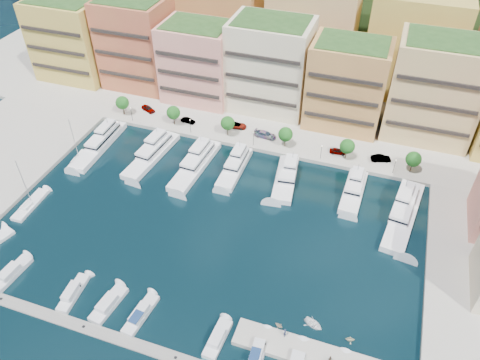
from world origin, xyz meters
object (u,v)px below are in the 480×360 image
Objects in this scene: tree_5 at (414,159)px; sailboat_2 at (79,161)px; tree_2 at (228,123)px; sailboat_1 at (30,205)px; cruiser_6 at (217,339)px; tree_4 at (347,146)px; yacht_0 at (101,142)px; tender_2 at (313,324)px; car_3 at (265,134)px; yacht_3 at (235,165)px; tree_0 at (122,103)px; lamppost_4 at (395,164)px; cruiser_4 at (140,315)px; yacht_5 at (354,189)px; yacht_6 at (404,211)px; cruiser_0 at (11,274)px; tree_1 at (173,113)px; tree_3 at (286,134)px; lamppost_0 at (131,112)px; tender_1 at (279,325)px; yacht_4 at (286,177)px; car_4 at (338,151)px; car_5 at (381,158)px; lamppost_2 at (253,136)px; yacht_1 at (153,153)px; yacht_2 at (196,162)px; car_1 at (188,121)px; person_0 at (285,333)px; cruiser_3 at (108,304)px; tender_3 at (350,339)px; car_0 at (148,109)px; lamppost_1 at (190,124)px; lamppost_3 at (321,150)px; cruiser_2 at (73,293)px; person_1 at (330,359)px; cruiser_7 at (258,352)px.

sailboat_2 reaches higher than tree_5.
tree_2 is 0.43× the size of sailboat_1.
tree_4 is at bearing 77.84° from cruiser_6.
yacht_0 is 74.12m from tender_2.
car_3 is (40.61, 16.84, 0.65)m from yacht_0.
yacht_3 reaches higher than tender_2.
sailboat_1 reaches higher than tree_0.
lamppost_4 is 68.46m from cruiser_4.
yacht_0 is at bearing -170.63° from lamppost_4.
tree_5 is 0.61× the size of cruiser_4.
cruiser_4 is at bearing -124.03° from yacht_5.
tree_4 is 22.28m from yacht_6.
cruiser_0 is at bearing -133.95° from tree_4.
tree_1 and tree_3 have the same top height.
lamppost_0 is 0.19× the size of yacht_0.
lamppost_0 is (-12.00, -2.30, -0.92)m from tree_1.
cruiser_0 is at bearing -141.10° from tree_5.
tender_2 is 6.23m from tender_1.
car_4 is at bearing 53.55° from yacht_4.
yacht_3 is at bearing 93.84° from car_5.
tree_4 reaches higher than lamppost_2.
car_4 is (-18.26, 1.40, -3.04)m from tree_5.
yacht_3 is at bearing 175.43° from yacht_6.
tree_1 is 14.68m from yacht_1.
yacht_3 reaches higher than cruiser_6.
yacht_2 is 1.29× the size of yacht_3.
tree_2 is at bearing 77.28° from yacht_2.
car_5 is (32.61, 4.10, -2.01)m from lamppost_2.
car_4 is (45.24, 15.61, 0.62)m from yacht_1.
tree_3 reaches higher than yacht_0.
cruiser_0 is 61.06m from car_1.
person_0 is (-17.62, -53.91, -2.76)m from tree_5.
yacht_3 reaches higher than cruiser_4.
cruiser_3 is at bearing 126.08° from car_5.
car_0 is (-67.40, 54.29, 1.34)m from tender_3.
yacht_2 is at bearing 91.38° from cruiser_3.
lamppost_1 is (18.00, 0.00, 0.00)m from lamppost_0.
lamppost_4 reaches higher than tender_3.
tree_1 is 68.71m from tender_1.
yacht_1 is at bearing -88.01° from tree_1.
lamppost_3 is 0.47× the size of cruiser_2.
car_1 reaches higher than cruiser_2.
tree_3 is 60.54m from person_1.
tender_2 is (65.32, -35.02, -0.84)m from yacht_0.
lamppost_1 is 0.47× the size of cruiser_3.
lamppost_3 is 16.84m from car_3.
sailboat_2 is 70.13m from person_0.
yacht_2 reaches higher than person_1.
lamppost_3 is at bearing 63.22° from cruiser_3.
cruiser_7 is at bearing -95.07° from tree_4.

